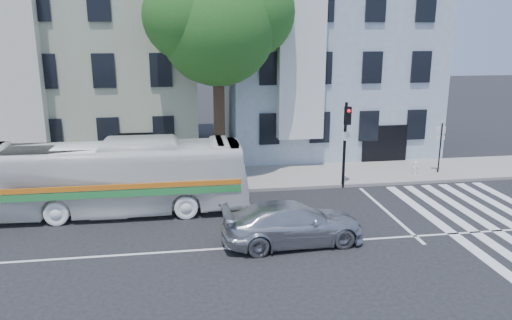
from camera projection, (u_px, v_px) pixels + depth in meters
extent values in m
plane|color=black|center=(240.00, 248.00, 17.46)|extent=(120.00, 120.00, 0.00)
cube|color=gray|center=(221.00, 179.00, 25.09)|extent=(80.00, 4.00, 0.15)
cube|color=#9BA48A|center=(91.00, 62.00, 29.37)|extent=(12.00, 10.00, 11.00)
cube|color=#95A4B1|center=(321.00, 60.00, 31.41)|extent=(12.00, 10.00, 11.00)
cylinder|color=#2D2116|center=(220.00, 128.00, 24.92)|extent=(0.56, 0.56, 5.20)
sphere|color=#1E4215|center=(218.00, 27.00, 23.67)|extent=(5.60, 5.60, 5.60)
sphere|color=#1E4215|center=(250.00, 12.00, 24.11)|extent=(4.40, 4.40, 4.40)
sphere|color=#1E4215|center=(188.00, 16.00, 23.05)|extent=(4.20, 4.20, 4.20)
sphere|color=#1E4215|center=(205.00, 48.00, 24.41)|extent=(3.40, 3.40, 3.40)
imported|color=white|center=(114.00, 177.00, 20.44)|extent=(2.68, 10.96, 3.05)
imported|color=#BBBDC2|center=(293.00, 223.00, 17.68)|extent=(2.41, 5.22, 1.48)
cylinder|color=black|center=(345.00, 146.00, 23.55)|extent=(0.14, 0.14, 4.14)
cube|color=black|center=(348.00, 116.00, 22.93)|extent=(0.31, 0.26, 0.84)
sphere|color=red|center=(349.00, 111.00, 22.74)|extent=(0.16, 0.16, 0.16)
cylinder|color=white|center=(346.00, 136.00, 23.28)|extent=(0.43, 0.11, 0.43)
cylinder|color=silver|center=(415.00, 169.00, 25.69)|extent=(0.22, 0.22, 0.56)
sphere|color=silver|center=(416.00, 163.00, 25.62)|extent=(0.20, 0.20, 0.20)
cylinder|color=silver|center=(415.00, 167.00, 25.68)|extent=(0.38, 0.15, 0.13)
cylinder|color=black|center=(440.00, 148.00, 25.72)|extent=(0.07, 0.07, 2.61)
cube|color=white|center=(441.00, 130.00, 25.58)|extent=(0.47, 0.13, 0.37)
cube|color=white|center=(440.00, 138.00, 25.69)|extent=(0.47, 0.13, 0.19)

